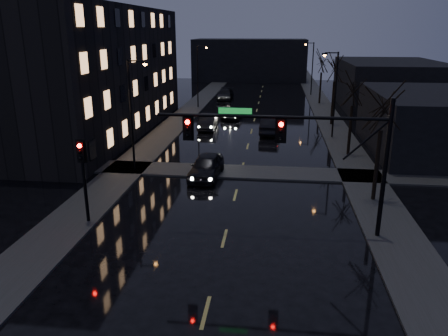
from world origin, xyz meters
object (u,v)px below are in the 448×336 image
(oncoming_car_b, at_px, (208,121))
(oncoming_car_c, at_px, (232,113))
(oncoming_car_a, at_px, (206,166))
(lead_car, at_px, (271,125))
(oncoming_car_d, at_px, (225,94))

(oncoming_car_b, distance_m, oncoming_car_c, 5.85)
(oncoming_car_a, xyz_separation_m, oncoming_car_c, (-0.27, 21.05, -0.17))
(oncoming_car_a, distance_m, lead_car, 14.67)
(oncoming_car_b, bearing_deg, lead_car, -12.89)
(oncoming_car_c, height_order, oncoming_car_d, oncoming_car_d)
(oncoming_car_a, xyz_separation_m, oncoming_car_d, (-2.73, 35.38, -0.06))
(lead_car, bearing_deg, oncoming_car_d, -67.07)
(oncoming_car_d, height_order, lead_car, lead_car)
(oncoming_car_a, xyz_separation_m, oncoming_car_b, (-2.22, 15.54, -0.06))
(oncoming_car_b, xyz_separation_m, oncoming_car_c, (1.95, 5.51, -0.12))
(oncoming_car_a, relative_size, oncoming_car_c, 1.04)
(oncoming_car_a, bearing_deg, oncoming_car_c, 94.37)
(oncoming_car_c, distance_m, oncoming_car_d, 14.54)
(oncoming_car_c, bearing_deg, oncoming_car_b, -106.10)
(oncoming_car_a, height_order, oncoming_car_d, oncoming_car_a)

